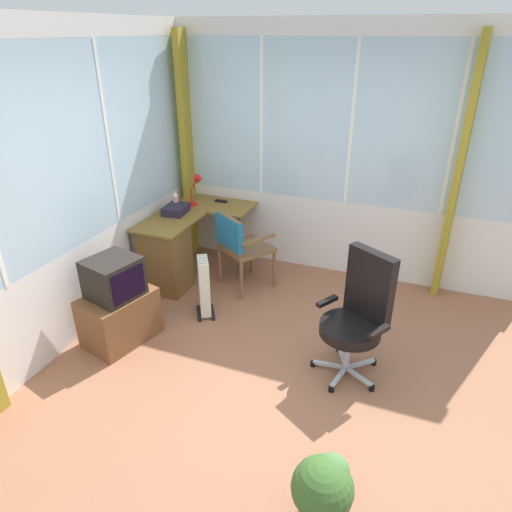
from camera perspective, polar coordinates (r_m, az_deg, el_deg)
name	(u,v)px	position (r m, az deg, el deg)	size (l,w,h in m)	color
ground	(286,385)	(3.93, 3.75, -15.89)	(5.17, 5.02, 0.06)	#986044
north_window_panel	(58,196)	(4.18, -23.55, 6.89)	(4.17, 0.07, 2.74)	silver
east_window_panel	(349,158)	(5.13, 11.61, 11.91)	(0.07, 4.02, 2.74)	silver
curtain_corner	(187,150)	(5.65, -8.59, 12.98)	(0.28, 0.07, 2.64)	olive
curtain_east_far	(458,175)	(5.00, 24.05, 9.24)	(0.28, 0.07, 2.64)	olive
desk	(169,253)	(5.10, -10.89, 0.41)	(1.31, 0.96, 0.76)	brown
desk_lamp	(198,184)	(5.43, -7.31, 8.89)	(0.23, 0.20, 0.36)	red
tv_remote	(221,201)	(5.52, -4.40, 6.89)	(0.04, 0.15, 0.02)	black
spray_bottle	(176,201)	(5.32, -10.02, 6.84)	(0.06, 0.06, 0.22)	pink
paper_tray	(176,209)	(5.22, -10.01, 5.77)	(0.30, 0.23, 0.09)	#231F31
wooden_armchair	(237,241)	(4.90, -2.36, 1.83)	(0.67, 0.67, 0.88)	brown
office_chair	(359,310)	(3.78, 12.80, -6.64)	(0.60, 0.62, 1.09)	#B7B7BF
tv_on_stand	(118,305)	(4.34, -16.91, -5.89)	(0.73, 0.59, 0.84)	brown
space_heater	(204,286)	(4.59, -6.54, -3.72)	(0.33, 0.29, 0.63)	silver
potted_plant	(323,488)	(2.95, 8.46, -26.82)	(0.36, 0.36, 0.46)	beige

